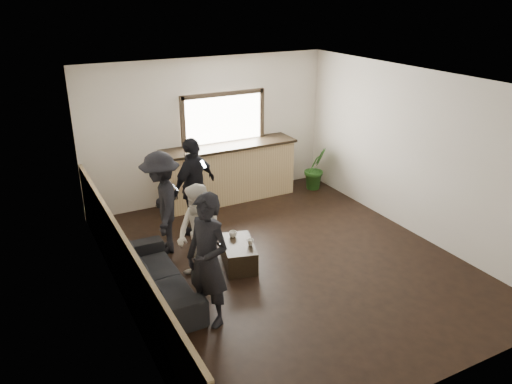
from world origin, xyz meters
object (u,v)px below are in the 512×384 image
person_b (199,236)px  potted_plant (316,168)px  coffee_table (239,254)px  sofa (155,277)px  bar_counter (230,169)px  person_d (194,187)px  cup_a (233,234)px  person_a (208,261)px  person_c (162,203)px  cup_b (250,242)px

person_b → potted_plant: bearing=108.3°
coffee_table → person_b: size_ratio=0.54×
potted_plant → sofa: bearing=-150.9°
person_b → coffee_table: bearing=91.7°
coffee_table → person_b: 0.93m
bar_counter → potted_plant: (1.85, -0.32, -0.19)m
sofa → potted_plant: size_ratio=2.21×
person_d → cup_a: bearing=71.0°
person_a → person_b: (0.23, 0.88, -0.12)m
coffee_table → person_c: 1.45m
coffee_table → person_c: bearing=131.8°
person_d → bar_counter: bearing=-165.5°
person_c → sofa: bearing=-9.8°
sofa → person_b: bearing=-88.1°
person_c → person_a: bearing=11.8°
potted_plant → person_d: 3.13m
cup_a → potted_plant: bearing=33.8°
bar_counter → person_c: bearing=-141.5°
coffee_table → person_a: person_a is taller
person_c → cup_a: bearing=64.1°
potted_plant → person_c: size_ratio=0.54×
person_a → person_d: bearing=138.3°
bar_counter → person_d: size_ratio=1.58×
cup_b → person_b: size_ratio=0.06×
cup_a → potted_plant: (2.82, 1.89, 0.04)m
person_a → person_c: 2.06m
coffee_table → person_c: person_c is taller
person_a → person_b: person_a is taller
person_c → coffee_table: bearing=55.6°
cup_b → person_c: (-1.00, 1.09, 0.43)m
cup_a → person_a: size_ratio=0.07×
person_b → bar_counter: bearing=132.3°
cup_a → potted_plant: size_ratio=0.13×
bar_counter → cup_b: 2.71m
person_c → cup_b: bearing=56.2°
person_d → potted_plant: bearing=165.8°
sofa → person_c: (0.52, 1.20, 0.54)m
sofa → bar_counter: bearing=-41.5°
bar_counter → person_c: bar_counter is taller
coffee_table → cup_b: bearing=-43.1°
potted_plant → person_a: 4.97m
cup_a → cup_b: cup_a is taller
cup_a → person_c: size_ratio=0.07×
bar_counter → coffee_table: size_ratio=3.30×
bar_counter → sofa: size_ratio=1.35×
coffee_table → cup_b: size_ratio=8.41×
cup_b → person_b: (-0.84, -0.08, 0.34)m
cup_a → person_b: size_ratio=0.08×
person_b → person_d: (0.53, 1.56, 0.10)m
coffee_table → person_b: person_b is taller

